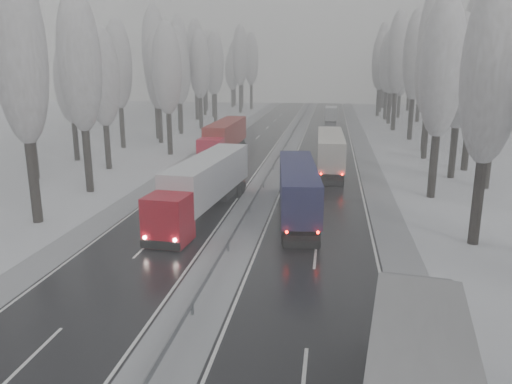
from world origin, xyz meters
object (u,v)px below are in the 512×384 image
(box_truck_distant, at_px, (331,113))
(truck_red_white, at_px, (204,183))
(truck_red_red, at_px, (224,137))
(truck_blue_box, at_px, (297,185))
(truck_cream_box, at_px, (330,149))

(box_truck_distant, bearing_deg, truck_red_white, -96.74)
(truck_red_red, bearing_deg, truck_blue_box, -65.07)
(truck_blue_box, xyz_separation_m, truck_cream_box, (2.30, 16.40, 0.04))
(box_truck_distant, xyz_separation_m, truck_red_white, (-9.12, -66.75, 1.06))
(truck_cream_box, height_order, truck_red_red, truck_red_red)
(truck_red_white, bearing_deg, box_truck_distant, 87.43)
(truck_red_red, bearing_deg, truck_red_white, -81.06)
(truck_blue_box, distance_m, truck_red_white, 6.91)
(truck_blue_box, height_order, truck_red_white, truck_red_white)
(truck_cream_box, bearing_deg, box_truck_distant, 88.48)
(truck_red_red, bearing_deg, box_truck_distant, 74.09)
(truck_cream_box, relative_size, truck_red_white, 0.97)
(truck_cream_box, height_order, box_truck_distant, truck_cream_box)
(truck_cream_box, xyz_separation_m, box_truck_distant, (-0.05, 49.54, -0.99))
(truck_cream_box, bearing_deg, truck_red_red, 151.62)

